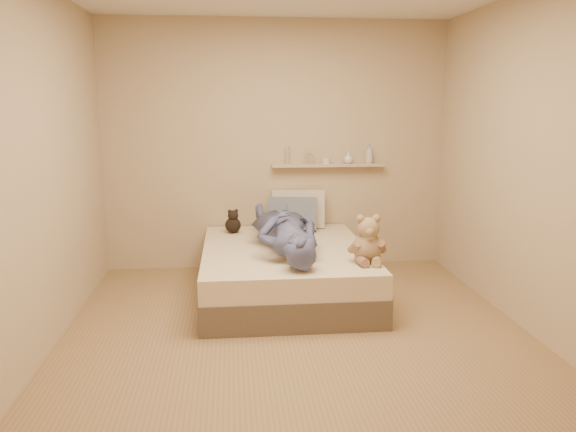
{
  "coord_description": "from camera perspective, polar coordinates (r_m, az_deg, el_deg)",
  "views": [
    {
      "loc": [
        -0.48,
        -4.02,
        1.75
      ],
      "look_at": [
        0.0,
        0.65,
        0.8
      ],
      "focal_mm": 35.0,
      "sensor_mm": 36.0,
      "label": 1
    }
  ],
  "objects": [
    {
      "name": "game_console",
      "position": [
        4.61,
        0.66,
        -2.95
      ],
      "size": [
        0.19,
        0.12,
        0.06
      ],
      "color": "#ABAFB2",
      "rests_on": "bed"
    },
    {
      "name": "person",
      "position": [
        5.01,
        -0.33,
        -1.42
      ],
      "size": [
        0.68,
        1.59,
        0.37
      ],
      "primitive_type": "imported",
      "rotation": [
        0.0,
        0.0,
        3.21
      ],
      "color": "#4E537B",
      "rests_on": "bed"
    },
    {
      "name": "wall_shelf",
      "position": [
        5.99,
        4.1,
        5.17
      ],
      "size": [
        1.2,
        0.12,
        0.03
      ],
      "primitive_type": "cube",
      "color": "tan",
      "rests_on": "wall_back"
    },
    {
      "name": "pillow_cream",
      "position": [
        5.93,
        1.03,
        0.74
      ],
      "size": [
        0.57,
        0.25,
        0.42
      ],
      "primitive_type": "cube",
      "rotation": [
        -0.12,
        0.0,
        -0.08
      ],
      "color": "#C1B499",
      "rests_on": "bed"
    },
    {
      "name": "shelf_bottles",
      "position": [
        6.0,
        5.28,
        6.05
      ],
      "size": [
        0.95,
        0.12,
        0.2
      ],
      "color": "silver",
      "rests_on": "wall_shelf"
    },
    {
      "name": "bed",
      "position": [
        5.2,
        -0.31,
        -5.62
      ],
      "size": [
        1.5,
        1.9,
        0.45
      ],
      "color": "brown",
      "rests_on": "floor"
    },
    {
      "name": "teddy_bear",
      "position": [
        4.67,
        8.1,
        -2.71
      ],
      "size": [
        0.34,
        0.32,
        0.41
      ],
      "color": "tan",
      "rests_on": "bed"
    },
    {
      "name": "room",
      "position": [
        4.08,
        0.93,
        5.09
      ],
      "size": [
        3.8,
        3.8,
        3.8
      ],
      "color": "olive",
      "rests_on": "ground"
    },
    {
      "name": "dark_plush",
      "position": [
        5.71,
        -5.61,
        -0.68
      ],
      "size": [
        0.16,
        0.16,
        0.25
      ],
      "color": "black",
      "rests_on": "bed"
    },
    {
      "name": "pillow_grey",
      "position": [
        5.79,
        0.44,
        0.18
      ],
      "size": [
        0.53,
        0.32,
        0.37
      ],
      "primitive_type": "cube",
      "rotation": [
        -0.36,
        0.0,
        -0.15
      ],
      "color": "slate",
      "rests_on": "bed"
    }
  ]
}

